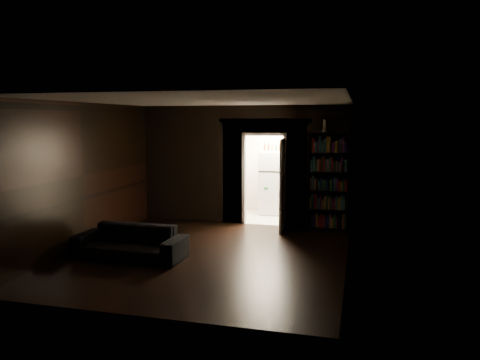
# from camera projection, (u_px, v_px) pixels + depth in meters

# --- Properties ---
(ground) EXTENTS (5.50, 5.50, 0.00)m
(ground) POSITION_uv_depth(u_px,v_px,m) (207.00, 255.00, 8.56)
(ground) COLOR black
(ground) RESTS_ON ground
(room_walls) EXTENTS (5.02, 5.61, 2.84)m
(room_walls) POSITION_uv_depth(u_px,v_px,m) (222.00, 159.00, 9.38)
(room_walls) COLOR black
(room_walls) RESTS_ON ground
(kitchen_alcove) EXTENTS (2.20, 1.80, 2.60)m
(kitchen_alcove) POSITION_uv_depth(u_px,v_px,m) (273.00, 169.00, 12.00)
(kitchen_alcove) COLOR beige
(kitchen_alcove) RESTS_ON ground
(sofa) EXTENTS (2.00, 0.90, 0.76)m
(sofa) POSITION_uv_depth(u_px,v_px,m) (130.00, 237.00, 8.37)
(sofa) COLOR black
(sofa) RESTS_ON ground
(bookshelf) EXTENTS (0.95, 0.52, 2.20)m
(bookshelf) POSITION_uv_depth(u_px,v_px,m) (328.00, 182.00, 10.38)
(bookshelf) COLOR black
(bookshelf) RESTS_ON ground
(refrigerator) EXTENTS (0.91, 0.87, 1.65)m
(refrigerator) POSITION_uv_depth(u_px,v_px,m) (275.00, 183.00, 12.28)
(refrigerator) COLOR white
(refrigerator) RESTS_ON ground
(door) EXTENTS (0.12, 0.85, 2.05)m
(door) POSITION_uv_depth(u_px,v_px,m) (282.00, 185.00, 10.40)
(door) COLOR white
(door) RESTS_ON ground
(figurine) EXTENTS (0.12, 0.12, 0.27)m
(figurine) POSITION_uv_depth(u_px,v_px,m) (324.00, 126.00, 10.22)
(figurine) COLOR white
(figurine) RESTS_ON bookshelf
(bottles) EXTENTS (0.64, 0.22, 0.26)m
(bottles) POSITION_uv_depth(u_px,v_px,m) (274.00, 146.00, 12.17)
(bottles) COLOR black
(bottles) RESTS_ON refrigerator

